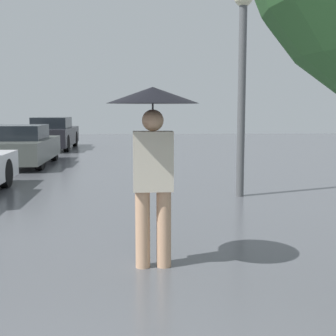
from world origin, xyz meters
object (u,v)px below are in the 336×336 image
object	(u,v)px
street_lamp	(242,65)
pedestrian	(153,132)
parked_car_farthest	(53,134)
parked_car_third	(17,146)

from	to	relation	value
street_lamp	pedestrian	bearing A→B (deg)	-115.10
parked_car_farthest	pedestrian	bearing A→B (deg)	-76.86
pedestrian	street_lamp	size ratio (longest dim) A/B	0.49
parked_car_third	street_lamp	xyz separation A→B (m)	(5.39, -5.35, 1.89)
parked_car_farthest	street_lamp	size ratio (longest dim) A/B	1.14
pedestrian	parked_car_third	distance (m)	9.94
parked_car_third	parked_car_farthest	world-z (taller)	parked_car_farthest
parked_car_farthest	street_lamp	distance (m)	12.38
pedestrian	street_lamp	xyz separation A→B (m)	(1.82, 3.89, 1.04)
pedestrian	parked_car_farthest	xyz separation A→B (m)	(-3.48, 14.92, -0.79)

